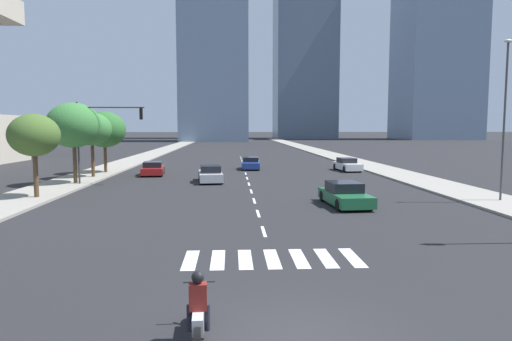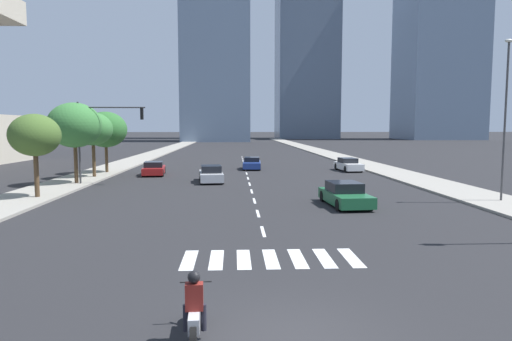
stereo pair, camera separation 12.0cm
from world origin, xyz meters
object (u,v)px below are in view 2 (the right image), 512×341
Objects in this scene: street_lamp_east at (506,110)px; street_tree_nearest at (35,135)px; sedan_white_2 at (348,165)px; motorcycle_third at (195,313)px; street_tree_fourth at (106,130)px; sedan_blue_3 at (252,164)px; street_tree_third at (93,129)px; traffic_signal_far at (103,127)px; sedan_red_0 at (154,169)px; street_tree_second at (74,125)px; sedan_green_4 at (345,195)px; sedan_silver_1 at (211,174)px.

street_lamp_east is 27.53m from street_tree_nearest.
motorcycle_third is at bearing -23.95° from sedan_white_2.
sedan_white_2 is at bearing 35.91° from street_tree_nearest.
street_tree_nearest is 0.89× the size of street_tree_fourth.
street_lamp_east is (13.55, -21.91, 4.76)m from sedan_blue_3.
street_tree_third is (-27.36, 14.06, -1.15)m from street_lamp_east.
traffic_signal_far is 8.94m from street_tree_fourth.
street_lamp_east is 30.78m from street_tree_third.
sedan_blue_3 is (9.16, 5.49, 0.00)m from sedan_red_0.
street_tree_third is at bearing 90.00° from street_tree_second.
traffic_signal_far is 1.08× the size of street_tree_fourth.
sedan_red_0 is at bearing 55.74° from street_tree_second.
sedan_white_2 is 0.83× the size of street_tree_third.
sedan_blue_3 is at bearing -173.25° from sedan_green_4.
sedan_blue_3 is 26.20m from street_lamp_east.
street_tree_nearest is at bearing -32.74° from sedan_blue_3.
traffic_signal_far is at bearing 16.57° from motorcycle_third.
motorcycle_third is at bearing -70.89° from traffic_signal_far.
motorcycle_third is 36.20m from street_tree_fourth.
sedan_silver_1 is at bearing -140.71° from sedan_red_0.
street_tree_nearest is (-10.10, -8.27, 3.26)m from sedan_silver_1.
sedan_white_2 is 0.75× the size of street_tree_second.
sedan_blue_3 is 16.29m from street_tree_third.
street_lamp_east reaches higher than street_tree_second.
motorcycle_third is 0.36× the size of traffic_signal_far.
sedan_red_0 is 1.02× the size of sedan_blue_3.
traffic_signal_far reaches higher than sedan_green_4.
sedan_blue_3 is at bearing -23.93° from sedan_silver_1.
street_lamp_east is 1.51× the size of street_tree_second.
sedan_green_4 is (13.46, -16.91, 0.02)m from sedan_red_0.
street_tree_second reaches higher than street_tree_fourth.
street_tree_second is at bearing 20.64° from motorcycle_third.
street_tree_fourth is (-27.36, 17.95, -1.21)m from street_lamp_east.
street_tree_fourth reaches higher than sedan_green_4.
sedan_blue_3 is 0.80× the size of street_tree_third.
street_tree_second is at bearing 160.66° from street_lamp_east.
sedan_green_4 reaches higher than sedan_blue_3.
street_lamp_east is (4.00, -19.57, 4.74)m from sedan_white_2.
street_lamp_east reaches higher than sedan_red_0.
sedan_green_4 is 0.51× the size of street_lamp_east.
motorcycle_third is 27.36m from traffic_signal_far.
motorcycle_third is at bearing -69.93° from street_tree_third.
motorcycle_third is at bearing -134.89° from street_lamp_east.
street_tree_nearest reaches higher than sedan_red_0.
traffic_signal_far is at bearing -75.58° from street_tree_fourth.
street_tree_second is at bearing 171.91° from traffic_signal_far.
street_tree_second is (-13.81, -12.31, 3.92)m from sedan_blue_3.
street_tree_third reaches higher than motorcycle_third.
street_tree_second is 1.07× the size of street_tree_fourth.
sedan_green_4 is 23.50m from street_tree_third.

